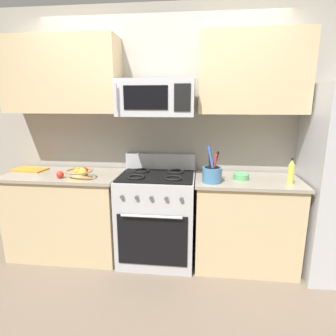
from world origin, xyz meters
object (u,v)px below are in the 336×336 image
microwave (156,98)px  range_oven (157,217)px  apple_loose (60,175)px  prep_bowl (241,176)px  bottle_oil (291,172)px  fruit_basket (80,174)px  utensil_crock (212,174)px  cutting_board (30,170)px

microwave → range_oven: bearing=-89.9°
apple_loose → range_oven: bearing=10.5°
range_oven → prep_bowl: (0.83, -0.01, 0.47)m
range_oven → bottle_oil: bottle_oil is taller
fruit_basket → bottle_oil: (1.98, 0.06, 0.06)m
microwave → bottle_oil: microwave is taller
microwave → bottle_oil: size_ratio=3.03×
prep_bowl → fruit_basket: bearing=-173.9°
utensil_crock → cutting_board: size_ratio=0.99×
cutting_board → bottle_oil: bearing=-4.5°
bottle_oil → cutting_board: bearing=175.5°
cutting_board → prep_bowl: bearing=-2.8°
microwave → bottle_oil: 1.42m
fruit_basket → cutting_board: size_ratio=0.75×
range_oven → apple_loose: bearing=-169.5°
microwave → cutting_board: (-1.42, 0.07, -0.76)m
utensil_crock → prep_bowl: 0.32m
fruit_basket → apple_loose: bearing=178.5°
microwave → cutting_board: bearing=177.1°
range_oven → microwave: 1.20m
apple_loose → bottle_oil: bottle_oil is taller
apple_loose → bottle_oil: (2.19, 0.06, 0.08)m
apple_loose → prep_bowl: size_ratio=0.48×
fruit_basket → prep_bowl: (1.55, 0.17, -0.02)m
range_oven → utensil_crock: 0.76m
range_oven → cutting_board: size_ratio=3.16×
prep_bowl → apple_loose: bearing=-174.8°
microwave → cutting_board: 1.61m
range_oven → prep_bowl: range_oven is taller
range_oven → microwave: size_ratio=1.50×
range_oven → microwave: microwave is taller
microwave → utensil_crock: size_ratio=2.12×
bottle_oil → fruit_basket: bearing=-178.2°
bottle_oil → prep_bowl: size_ratio=1.62×
utensil_crock → apple_loose: utensil_crock is taller
utensil_crock → fruit_basket: bearing=-178.4°
range_oven → apple_loose: size_ratio=15.48×
microwave → fruit_basket: 1.04m
microwave → apple_loose: microwave is taller
utensil_crock → cutting_board: 1.98m
range_oven → microwave: (-0.00, 0.03, 1.20)m
apple_loose → fruit_basket: bearing=-1.5°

